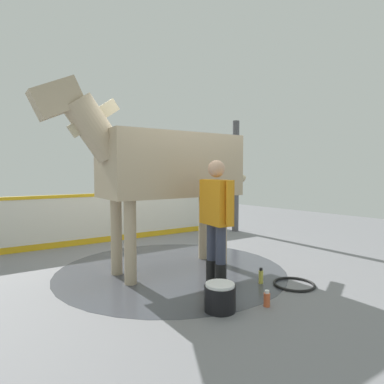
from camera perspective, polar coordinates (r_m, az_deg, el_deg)
ground_plane at (r=5.26m, az=-3.16°, el=-12.91°), size 16.00×16.00×0.02m
wet_patch at (r=5.13m, az=-3.55°, el=-13.22°), size 3.40×3.40×0.00m
barrier_wall at (r=7.21m, az=-13.42°, el=-4.54°), size 0.73×5.74×1.03m
roof_post_far at (r=8.15m, az=7.57°, el=2.68°), size 0.16×0.16×2.70m
horse at (r=4.85m, az=-4.84°, el=4.61°), size 1.14×3.37×2.64m
handler at (r=4.22m, az=4.22°, el=-3.94°), size 0.65×0.30×1.63m
wash_bucket at (r=3.70m, az=4.86°, el=-17.69°), size 0.34×0.34×0.30m
bottle_shampoo at (r=4.59m, az=11.85°, el=-14.10°), size 0.06×0.06×0.21m
bottle_spray at (r=3.90m, az=12.84°, el=-17.62°), size 0.07×0.07×0.18m
hose_coil at (r=4.65m, az=17.27°, el=-14.99°), size 0.54×0.54×0.03m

